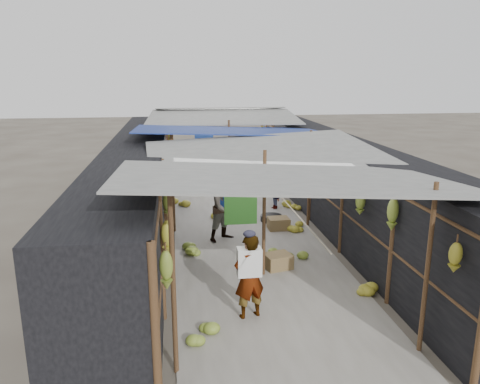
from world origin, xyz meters
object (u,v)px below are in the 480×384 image
black_basin (271,218)px  vendor_seated (274,193)px  vendor_elderly (249,277)px  crate_near (278,261)px  shopper_blue (225,207)px

black_basin → vendor_seated: 1.32m
black_basin → vendor_elderly: 5.39m
crate_near → vendor_elderly: size_ratio=0.37×
black_basin → crate_near: bearing=-99.3°
crate_near → shopper_blue: bearing=100.4°
crate_near → vendor_seated: (0.86, 4.43, 0.35)m
vendor_elderly → vendor_seated: bearing=-123.2°
black_basin → vendor_seated: vendor_seated is taller
vendor_elderly → vendor_seated: size_ratio=1.44×
crate_near → vendor_seated: bearing=64.2°
black_basin → vendor_elderly: bearing=-105.7°
vendor_seated → vendor_elderly: bearing=-31.8°
black_basin → vendor_seated: size_ratio=0.58×
crate_near → vendor_elderly: bearing=-130.4°
crate_near → black_basin: 3.27m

